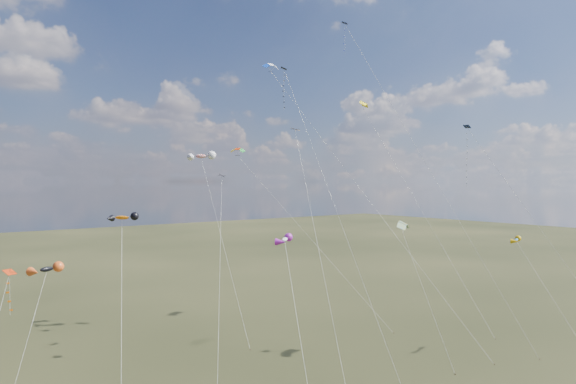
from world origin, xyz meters
TOP-DOWN VIEW (x-y plane):
  - diamond_black_high at (6.32, 25.87)m, footprint 7.23×28.08m
  - diamond_navy_tall at (10.89, 16.87)m, footprint 12.99×19.52m
  - diamond_black_mid at (-7.84, 19.77)m, footprint 7.84×12.22m
  - diamond_red_low at (-28.19, 20.76)m, footprint 4.82×6.52m
  - diamond_navy_right at (19.39, 6.65)m, footprint 7.39×17.18m
  - diamond_orange_center at (-5.69, 7.02)m, footprint 6.04×15.20m
  - parafoil_yellow at (21.92, 27.24)m, footprint 4.59×21.71m
  - parafoil_blue_white at (8.10, 32.37)m, footprint 9.75×31.33m
  - parafoil_striped at (11.98, 11.18)m, footprint 3.21×9.61m
  - parafoil_tricolor at (3.52, 34.27)m, footprint 14.38×18.98m
  - novelty_black_orange at (-23.73, 27.22)m, footprint 6.48×8.07m
  - novelty_orange_black at (-18.86, 19.06)m, footprint 6.28×14.94m
  - novelty_white_purple at (-8.32, 7.56)m, footprint 7.21×13.29m
  - novelty_redwhite_stripe at (-1.29, 36.56)m, footprint 3.56×15.42m
  - novelty_blue_yellow at (23.55, 3.47)m, footprint 2.54×9.38m

SIDE VIEW (x-z plane):
  - diamond_red_low at x=-28.19m, z-range 3.84..16.42m
  - novelty_black_orange at x=-23.73m, z-range 5.34..17.27m
  - novelty_blue_yellow at x=23.55m, z-range 6.33..19.92m
  - diamond_black_mid at x=-7.84m, z-range 3.87..24.95m
  - novelty_white_purple at x=-8.32m, z-range 7.22..22.70m
  - parafoil_striped at x=11.98m, z-range 7.26..23.26m
  - novelty_orange_black at x=-18.86m, z-range 8.08..25.35m
  - diamond_orange_center at x=-5.69m, z-range 4.58..30.14m
  - diamond_navy_right at x=19.39m, z-range 8.78..35.79m
  - novelty_redwhite_stripe at x=-1.29m, z-range 11.48..36.02m
  - parafoil_tricolor at x=3.52m, z-range 11.97..37.39m
  - diamond_black_high at x=6.32m, z-range 12.72..48.66m
  - parafoil_yellow at x=21.92m, z-range 15.72..48.80m
  - diamond_navy_tall at x=10.89m, z-range 14.38..54.78m
  - parafoil_blue_white at x=8.10m, z-range 18.04..55.95m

